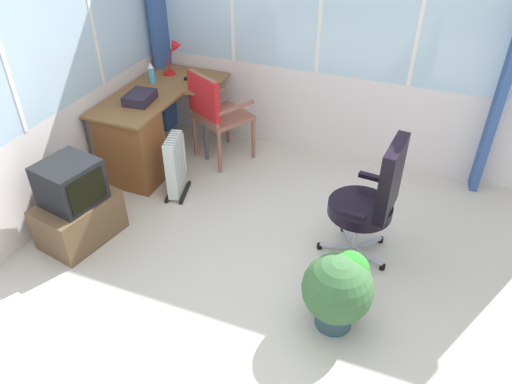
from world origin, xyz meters
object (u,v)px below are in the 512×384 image
object	(u,v)px
desk	(134,141)
desk_lamp	(175,52)
paper_tray	(140,98)
tv_on_stand	(77,206)
wooden_armchair	(212,107)
space_heater	(176,165)
tv_remote	(191,78)
spray_bottle	(151,73)
potted_plant	(339,288)
office_chair	(373,197)

from	to	relation	value
desk	desk_lamp	world-z (taller)	desk_lamp
paper_tray	tv_on_stand	size ratio (longest dim) A/B	0.40
wooden_armchair	space_heater	bearing A→B (deg)	173.30
desk	tv_remote	xyz separation A→B (m)	(0.82, -0.23, 0.36)
spray_bottle	wooden_armchair	distance (m)	0.72
desk_lamp	wooden_armchair	world-z (taller)	desk_lamp
spray_bottle	paper_tray	world-z (taller)	spray_bottle
tv_remote	potted_plant	distance (m)	2.84
wooden_armchair	office_chair	xyz separation A→B (m)	(-0.89, -1.77, -0.03)
desk	wooden_armchair	bearing A→B (deg)	-45.37
tv_remote	potted_plant	size ratio (longest dim) A/B	0.25
desk	paper_tray	xyz separation A→B (m)	(0.16, -0.03, 0.39)
paper_tray	spray_bottle	bearing A→B (deg)	17.00
office_chair	potted_plant	world-z (taller)	office_chair
tv_remote	space_heater	xyz separation A→B (m)	(-0.90, -0.27, -0.46)
desk	potted_plant	xyz separation A→B (m)	(-1.07, -2.30, -0.07)
desk	space_heater	bearing A→B (deg)	-99.32
spray_bottle	wooden_armchair	size ratio (longest dim) A/B	0.22
office_chair	paper_tray	bearing A→B (deg)	78.44
desk_lamp	potted_plant	bearing A→B (deg)	-131.07
desk	office_chair	distance (m)	2.38
wooden_armchair	tv_on_stand	size ratio (longest dim) A/B	1.31
tv_remote	office_chair	bearing A→B (deg)	-146.60
tv_remote	space_heater	bearing A→B (deg)	168.41
office_chair	potted_plant	distance (m)	0.80
office_chair	space_heater	xyz separation A→B (m)	(0.23, 1.85, -0.29)
spray_bottle	office_chair	bearing A→B (deg)	-110.28
wooden_armchair	tv_on_stand	bearing A→B (deg)	161.84
desk_lamp	wooden_armchair	size ratio (longest dim) A/B	0.36
paper_tray	office_chair	distance (m)	2.38
tv_on_stand	space_heater	xyz separation A→B (m)	(0.89, -0.43, -0.02)
tv_remote	spray_bottle	bearing A→B (deg)	95.71
tv_remote	tv_on_stand	world-z (taller)	tv_remote
potted_plant	paper_tray	bearing A→B (deg)	61.53
tv_remote	potted_plant	bearing A→B (deg)	-160.89
paper_tray	wooden_armchair	xyz separation A→B (m)	(0.41, -0.55, -0.18)
desk_lamp	wooden_armchair	distance (m)	0.78
desk_lamp	tv_remote	world-z (taller)	desk_lamp
wooden_armchair	potted_plant	size ratio (longest dim) A/B	1.65
tv_on_stand	space_heater	bearing A→B (deg)	-25.74
desk	spray_bottle	distance (m)	0.75
space_heater	tv_remote	bearing A→B (deg)	17.01
spray_bottle	tv_on_stand	xyz separation A→B (m)	(-1.57, -0.17, -0.53)
desk_lamp	space_heater	distance (m)	1.33
desk_lamp	paper_tray	xyz separation A→B (m)	(-0.78, -0.04, -0.18)
office_chair	space_heater	distance (m)	1.89
wooden_armchair	potted_plant	world-z (taller)	wooden_armchair
tv_on_stand	potted_plant	distance (m)	2.23
desk_lamp	tv_remote	size ratio (longest dim) A/B	2.32
tv_remote	tv_on_stand	distance (m)	1.85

